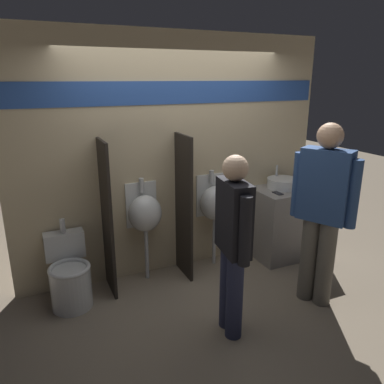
{
  "coord_description": "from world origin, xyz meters",
  "views": [
    {
      "loc": [
        -1.58,
        -3.29,
        2.22
      ],
      "look_at": [
        0.0,
        0.17,
        1.05
      ],
      "focal_mm": 35.0,
      "sensor_mm": 36.0,
      "label": 1
    }
  ],
  "objects_px": {
    "toilet": "(70,277)",
    "cell_phone": "(278,193)",
    "person_with_lanyard": "(233,240)",
    "urinal_near_counter": "(145,213)",
    "person_in_vest": "(322,208)",
    "urinal_far": "(214,203)",
    "sink_basin": "(283,183)"
  },
  "relations": [
    {
      "from": "cell_phone",
      "to": "urinal_far",
      "type": "xyz_separation_m",
      "value": [
        -0.7,
        0.28,
        -0.11
      ]
    },
    {
      "from": "sink_basin",
      "to": "cell_phone",
      "type": "distance_m",
      "value": 0.28
    },
    {
      "from": "toilet",
      "to": "person_with_lanyard",
      "type": "bearing_deg",
      "value": -39.44
    },
    {
      "from": "toilet",
      "to": "person_in_vest",
      "type": "xyz_separation_m",
      "value": [
        2.29,
        -0.97,
        0.71
      ]
    },
    {
      "from": "sink_basin",
      "to": "person_in_vest",
      "type": "relative_size",
      "value": 0.21
    },
    {
      "from": "cell_phone",
      "to": "person_with_lanyard",
      "type": "distance_m",
      "value": 1.5
    },
    {
      "from": "toilet",
      "to": "cell_phone",
      "type": "bearing_deg",
      "value": -2.3
    },
    {
      "from": "cell_phone",
      "to": "person_in_vest",
      "type": "distance_m",
      "value": 0.89
    },
    {
      "from": "sink_basin",
      "to": "person_with_lanyard",
      "type": "distance_m",
      "value": 1.77
    },
    {
      "from": "sink_basin",
      "to": "toilet",
      "type": "height_order",
      "value": "sink_basin"
    },
    {
      "from": "toilet",
      "to": "person_in_vest",
      "type": "height_order",
      "value": "person_in_vest"
    },
    {
      "from": "urinal_far",
      "to": "toilet",
      "type": "relative_size",
      "value": 1.38
    },
    {
      "from": "urinal_far",
      "to": "person_with_lanyard",
      "type": "distance_m",
      "value": 1.31
    },
    {
      "from": "cell_phone",
      "to": "person_with_lanyard",
      "type": "xyz_separation_m",
      "value": [
        -1.17,
        -0.94,
        0.0
      ]
    },
    {
      "from": "urinal_near_counter",
      "to": "toilet",
      "type": "relative_size",
      "value": 1.38
    },
    {
      "from": "person_with_lanyard",
      "to": "urinal_near_counter",
      "type": "bearing_deg",
      "value": 26.2
    },
    {
      "from": "person_in_vest",
      "to": "sink_basin",
      "type": "bearing_deg",
      "value": -44.88
    },
    {
      "from": "sink_basin",
      "to": "cell_phone",
      "type": "relative_size",
      "value": 2.76
    },
    {
      "from": "cell_phone",
      "to": "urinal_near_counter",
      "type": "distance_m",
      "value": 1.59
    },
    {
      "from": "urinal_near_counter",
      "to": "cell_phone",
      "type": "bearing_deg",
      "value": -10.25
    },
    {
      "from": "person_in_vest",
      "to": "person_with_lanyard",
      "type": "xyz_separation_m",
      "value": [
        -1.03,
        -0.07,
        -0.11
      ]
    },
    {
      "from": "person_in_vest",
      "to": "cell_phone",
      "type": "bearing_deg",
      "value": -35.77
    },
    {
      "from": "urinal_near_counter",
      "to": "sink_basin",
      "type": "bearing_deg",
      "value": -3.33
    },
    {
      "from": "urinal_near_counter",
      "to": "person_with_lanyard",
      "type": "height_order",
      "value": "person_with_lanyard"
    },
    {
      "from": "cell_phone",
      "to": "person_with_lanyard",
      "type": "height_order",
      "value": "person_with_lanyard"
    },
    {
      "from": "urinal_far",
      "to": "toilet",
      "type": "distance_m",
      "value": 1.8
    },
    {
      "from": "sink_basin",
      "to": "toilet",
      "type": "distance_m",
      "value": 2.71
    },
    {
      "from": "person_with_lanyard",
      "to": "toilet",
      "type": "bearing_deg",
      "value": 58.79
    },
    {
      "from": "sink_basin",
      "to": "person_in_vest",
      "type": "xyz_separation_m",
      "value": [
        -0.34,
        -1.05,
        0.06
      ]
    },
    {
      "from": "urinal_far",
      "to": "person_in_vest",
      "type": "height_order",
      "value": "person_in_vest"
    },
    {
      "from": "urinal_far",
      "to": "toilet",
      "type": "height_order",
      "value": "urinal_far"
    },
    {
      "from": "urinal_near_counter",
      "to": "person_with_lanyard",
      "type": "xyz_separation_m",
      "value": [
        0.4,
        -1.22,
        0.11
      ]
    }
  ]
}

